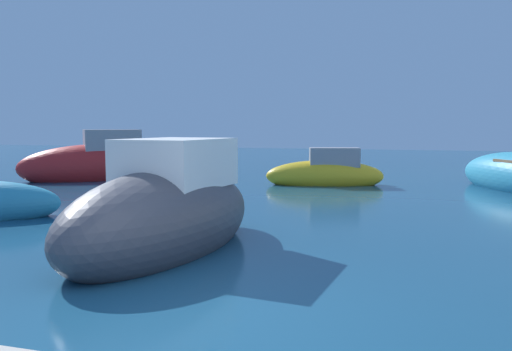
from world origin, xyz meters
TOP-DOWN VIEW (x-y plane):
  - ground at (0.00, 0.00)m, footprint 80.00×80.00m
  - moored_boat_2 at (-8.93, 12.09)m, footprint 5.78×5.18m
  - moored_boat_3 at (-1.59, 2.73)m, footprint 2.48×4.95m
  - moored_boat_4 at (-0.42, 12.65)m, footprint 4.23×2.14m

SIDE VIEW (x-z plane):
  - ground at x=0.00m, z-range 0.00..0.00m
  - moored_boat_4 at x=-0.42m, z-range -0.38..1.16m
  - moored_boat_2 at x=-8.93m, z-range -0.56..1.72m
  - moored_boat_3 at x=-1.59m, z-range -0.52..1.70m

